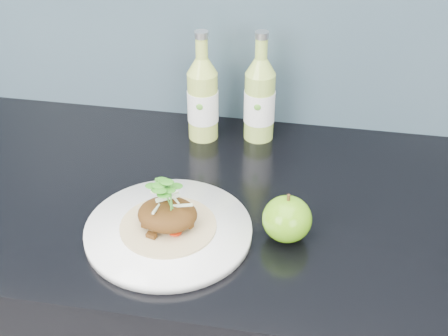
{
  "coord_description": "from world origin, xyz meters",
  "views": [
    {
      "loc": [
        0.17,
        0.83,
        1.55
      ],
      "look_at": [
        0.03,
        1.64,
        1.0
      ],
      "focal_mm": 50.0,
      "sensor_mm": 36.0,
      "label": 1
    }
  ],
  "objects": [
    {
      "name": "cider_bottle_left",
      "position": [
        -0.06,
        1.89,
        0.99
      ],
      "size": [
        0.08,
        0.08,
        0.22
      ],
      "rotation": [
        0.0,
        0.0,
        -0.28
      ],
      "color": "#AFC652",
      "rests_on": "kitchen_counter"
    },
    {
      "name": "pork_taco",
      "position": [
        -0.05,
        1.58,
        0.94
      ],
      "size": [
        0.16,
        0.16,
        0.1
      ],
      "color": "tan",
      "rests_on": "dinner_plate"
    },
    {
      "name": "cider_bottle_right",
      "position": [
        0.05,
        1.91,
        0.99
      ],
      "size": [
        0.08,
        0.08,
        0.22
      ],
      "rotation": [
        0.0,
        0.0,
        -0.3
      ],
      "color": "#A1C150",
      "rests_on": "kitchen_counter"
    },
    {
      "name": "dinner_plate",
      "position": [
        -0.05,
        1.58,
        0.91
      ],
      "size": [
        0.35,
        0.35,
        0.02
      ],
      "color": "white",
      "rests_on": "kitchen_counter"
    },
    {
      "name": "green_apple",
      "position": [
        0.13,
        1.61,
        0.94
      ],
      "size": [
        0.09,
        0.09,
        0.08
      ],
      "rotation": [
        0.0,
        0.0,
        0.2
      ],
      "color": "#4A890E",
      "rests_on": "kitchen_counter"
    }
  ]
}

